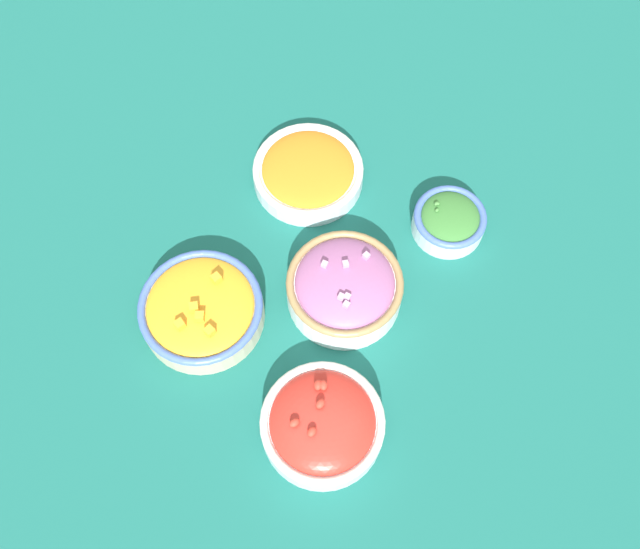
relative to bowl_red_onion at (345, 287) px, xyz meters
The scene contains 6 objects.
ground_plane 0.06m from the bowl_red_onion, 89.46° to the right, with size 3.00×3.00×0.00m, color #196056.
bowl_red_onion is the anchor object (origin of this frame).
bowl_squash 0.22m from the bowl_red_onion, 47.77° to the right, with size 0.19×0.19×0.07m.
bowl_cherry_tomatoes 0.21m from the bowl_red_onion, 24.00° to the left, with size 0.17×0.17×0.08m.
bowl_carrots 0.22m from the bowl_red_onion, 131.91° to the right, with size 0.18×0.18×0.05m.
bowl_broccoli 0.21m from the bowl_red_onion, 159.20° to the left, with size 0.12×0.12×0.05m.
Camera 1 is at (0.39, 0.26, 1.01)m, focal length 40.00 mm.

